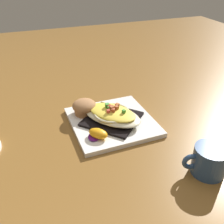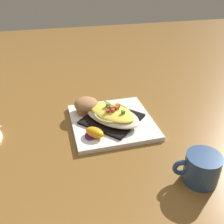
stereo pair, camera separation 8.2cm
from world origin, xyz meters
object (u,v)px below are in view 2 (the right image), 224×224
(square_plate, at_px, (112,122))
(gratin_dish, at_px, (112,114))
(coffee_mug, at_px, (201,170))
(muffin, at_px, (86,105))
(orange_garnish, at_px, (94,133))

(square_plate, distance_m, gratin_dish, 0.03)
(square_plate, bearing_deg, coffee_mug, 27.90)
(gratin_dish, xyz_separation_m, muffin, (-0.07, -0.07, 0.00))
(square_plate, xyz_separation_m, coffee_mug, (0.29, 0.15, 0.03))
(gratin_dish, distance_m, muffin, 0.10)
(square_plate, height_order, orange_garnish, orange_garnish)
(gratin_dish, height_order, muffin, gratin_dish)
(orange_garnish, bearing_deg, coffee_mug, 46.05)
(orange_garnish, height_order, coffee_mug, coffee_mug)
(orange_garnish, distance_m, coffee_mug, 0.31)
(gratin_dish, relative_size, coffee_mug, 2.02)
(square_plate, bearing_deg, orange_garnish, -44.53)
(coffee_mug, bearing_deg, square_plate, -152.10)
(gratin_dish, xyz_separation_m, orange_garnish, (0.07, -0.07, -0.01))
(square_plate, height_order, coffee_mug, coffee_mug)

